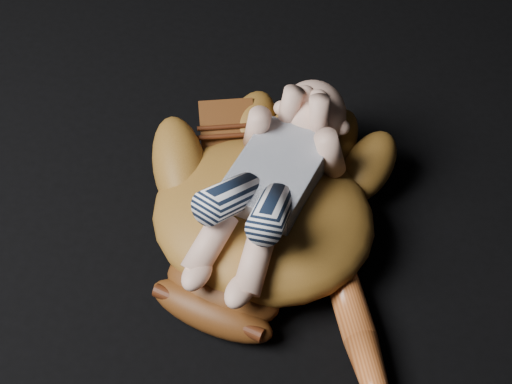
# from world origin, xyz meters

# --- Properties ---
(baseball_glove) EXTENTS (0.49, 0.53, 0.14)m
(baseball_glove) POSITION_xyz_m (0.02, 0.19, 0.07)
(baseball_glove) COLOR brown
(baseball_glove) RESTS_ON ground
(newborn_baby) EXTENTS (0.26, 0.40, 0.15)m
(newborn_baby) POSITION_xyz_m (0.02, 0.19, 0.13)
(newborn_baby) COLOR #D9A48C
(newborn_baby) RESTS_ON baseball_glove
(baseball_bat) EXTENTS (0.22, 0.46, 0.04)m
(baseball_bat) POSITION_xyz_m (0.18, 0.01, 0.02)
(baseball_bat) COLOR #AC5021
(baseball_bat) RESTS_ON ground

